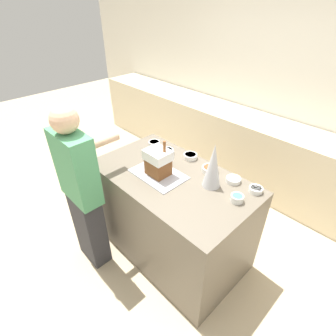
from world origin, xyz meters
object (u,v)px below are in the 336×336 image
Objects in this scene: candy_bowl_far_right at (190,156)px; candy_bowl_near_tray_right at (233,180)px; candy_bowl_behind_tray at (154,144)px; candy_bowl_center_rear at (210,169)px; decorative_tree at (213,166)px; gingerbread_house at (158,162)px; candy_bowl_beside_tree at (256,189)px; candy_bowl_front_corner at (167,151)px; baking_tray at (158,174)px; candy_bowl_near_tray_left at (237,198)px; person at (82,192)px.

candy_bowl_far_right is 0.49m from candy_bowl_near_tray_right.
candy_bowl_near_tray_right is (0.91, 0.07, -0.01)m from candy_bowl_behind_tray.
candy_bowl_center_rear is at bearing 3.97° from candy_bowl_behind_tray.
decorative_tree is 0.47m from candy_bowl_far_right.
decorative_tree is (0.41, 0.21, 0.06)m from gingerbread_house.
candy_bowl_beside_tree is (0.69, -0.00, -0.00)m from candy_bowl_far_right.
candy_bowl_far_right is 1.05× the size of candy_bowl_near_tray_right.
candy_bowl_front_corner is 0.71m from candy_bowl_near_tray_right.
candy_bowl_near_tray_left reaches higher than baking_tray.
candy_bowl_behind_tray is (-0.42, -0.09, 0.00)m from candy_bowl_far_right.
candy_bowl_behind_tray is at bearing -175.63° from candy_bowl_beside_tree.
candy_bowl_beside_tree is at bearing 4.54° from candy_bowl_near_tray_right.
gingerbread_house is 0.41m from candy_bowl_far_right.
person is at bearing -144.71° from candy_bowl_near_tray_left.
candy_bowl_center_rear reaches higher than candy_bowl_beside_tree.
gingerbread_house is 0.37m from candy_bowl_front_corner.
candy_bowl_front_corner is at bearing -172.39° from candy_bowl_center_rear.
gingerbread_house is at bearing -128.19° from candy_bowl_center_rear.
candy_bowl_near_tray_left is (0.86, -0.10, 0.00)m from candy_bowl_front_corner.
candy_bowl_center_rear is at bearing -174.99° from candy_bowl_beside_tree.
candy_bowl_behind_tray is at bearing 142.53° from gingerbread_house.
decorative_tree is 2.75× the size of candy_bowl_center_rear.
person is at bearing -124.28° from baking_tray.
decorative_tree reaches higher than candy_bowl_front_corner.
baking_tray is 4.80× the size of candy_bowl_near_tray_left.
candy_bowl_behind_tray reaches higher than candy_bowl_near_tray_right.
gingerbread_house reaches higher than candy_bowl_near_tray_right.
person is (-0.37, -0.55, -0.24)m from gingerbread_house.
candy_bowl_near_tray_left is 0.42m from candy_bowl_center_rear.
candy_bowl_front_corner is at bearing 123.49° from gingerbread_house.
person is at bearing -136.14° from decorative_tree.
candy_bowl_near_tray_left is at bearing -3.52° from decorative_tree.
candy_bowl_near_tray_right is 1.28m from person.
candy_bowl_beside_tree is (0.43, 0.04, -0.00)m from candy_bowl_center_rear.
gingerbread_house reaches higher than candy_bowl_near_tray_left.
decorative_tree is 3.19× the size of candy_bowl_front_corner.
candy_bowl_near_tray_left is at bearing -6.28° from candy_bowl_behind_tray.
gingerbread_house reaches higher than candy_bowl_beside_tree.
baking_tray is at bearing -37.51° from candy_bowl_behind_tray.
candy_bowl_beside_tree is at bearing -0.04° from candy_bowl_far_right.
baking_tray is 3.86× the size of candy_bowl_near_tray_right.
candy_bowl_behind_tray is (-0.81, 0.10, -0.16)m from decorative_tree.
person reaches higher than candy_bowl_far_right.
gingerbread_house is 2.35× the size of candy_bowl_center_rear.
candy_bowl_far_right reaches higher than baking_tray.
baking_tray is at bearing -164.08° from candy_bowl_near_tray_left.
decorative_tree is 0.84m from candy_bowl_behind_tray.
baking_tray is at bearing -92.27° from candy_bowl_far_right.
candy_bowl_front_corner is 0.48m from candy_bowl_center_rear.
baking_tray is 0.45m from candy_bowl_center_rear.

